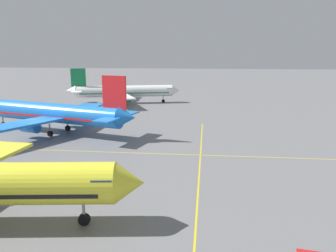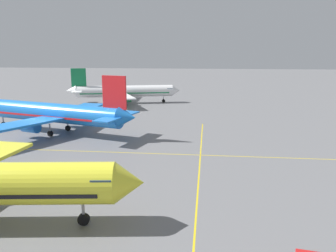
% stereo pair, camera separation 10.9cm
% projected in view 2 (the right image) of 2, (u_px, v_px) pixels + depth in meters
% --- Properties ---
extents(airliner_second_row, '(38.68, 33.01, 12.25)m').
position_uv_depth(airliner_second_row, '(52.00, 113.00, 71.45)').
color(airliner_second_row, blue).
rests_on(airliner_second_row, ground).
extents(airliner_third_row, '(35.75, 30.42, 11.23)m').
position_uv_depth(airliner_third_row, '(123.00, 91.00, 111.08)').
color(airliner_third_row, white).
rests_on(airliner_third_row, ground).
extents(taxiway_markings, '(152.31, 90.22, 0.01)m').
position_uv_depth(taxiway_markings, '(196.00, 212.00, 37.21)').
color(taxiway_markings, yellow).
rests_on(taxiway_markings, ground).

